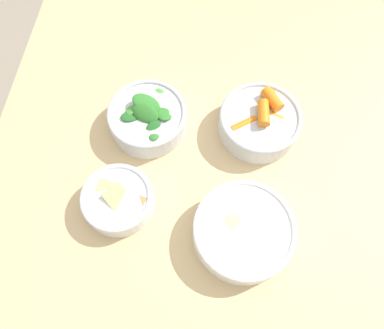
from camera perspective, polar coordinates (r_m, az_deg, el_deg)
ground_plane at (r=1.44m, az=1.68°, el=-13.12°), size 10.00×10.00×0.00m
dining_table at (r=0.83m, az=2.84°, el=-5.12°), size 1.27×0.93×0.73m
bowl_carrots at (r=0.78m, az=10.26°, el=6.52°), size 0.16×0.16×0.07m
bowl_greens at (r=0.78m, az=-6.71°, el=7.15°), size 0.16×0.16×0.07m
bowl_beans_hotdog at (r=0.69m, az=7.80°, el=-10.11°), size 0.18×0.18×0.05m
bowl_cookies at (r=0.72m, az=-11.20°, el=-5.30°), size 0.13×0.13×0.05m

